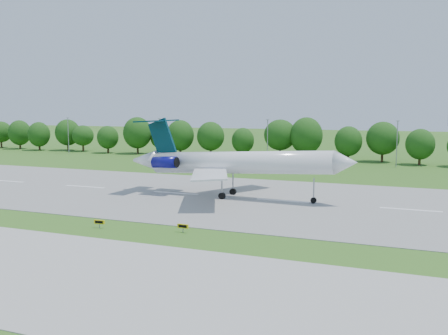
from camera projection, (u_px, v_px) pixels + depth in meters
ground at (228, 237)px, 59.99m from camera, size 600.00×600.00×0.00m
runway at (283, 201)px, 83.03m from camera, size 400.00×45.00×0.08m
taxiway at (153, 286)px, 43.40m from camera, size 400.00×23.00×0.08m
tree_line at (344, 140)px, 144.05m from camera, size 288.40×8.40×10.40m
light_poles at (329, 141)px, 135.74m from camera, size 175.90×0.25×12.19m
airliner at (228, 162)px, 85.98m from camera, size 41.50×30.23×13.68m
taxi_sign_left at (99, 222)px, 64.41m from camera, size 1.51×0.30×1.06m
taxi_sign_centre at (183, 226)px, 62.09m from camera, size 1.53×0.24×1.07m
service_vehicle_a at (185, 159)px, 144.24m from camera, size 4.02×1.61×1.30m
service_vehicle_b at (183, 160)px, 143.31m from camera, size 4.06×2.30×1.30m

